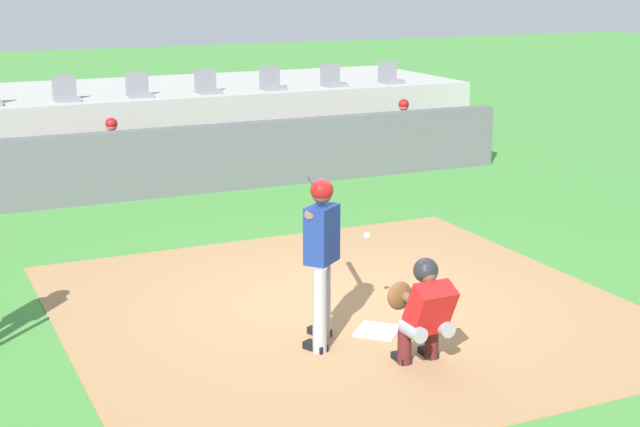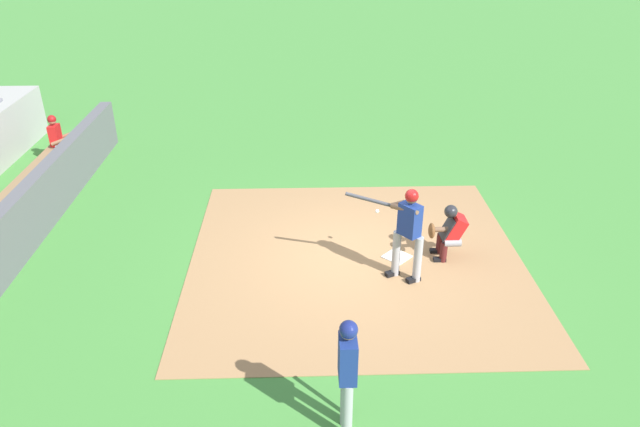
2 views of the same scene
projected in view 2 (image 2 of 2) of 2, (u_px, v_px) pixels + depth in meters
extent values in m
plane|color=#428438|center=(356.00, 258.00, 11.41)|extent=(80.00, 80.00, 0.00)
cube|color=#9E754C|center=(356.00, 258.00, 11.41)|extent=(6.40, 6.40, 0.01)
cube|color=white|center=(397.00, 257.00, 11.42)|extent=(0.62, 0.62, 0.02)
cylinder|color=#99999E|center=(418.00, 260.00, 10.51)|extent=(0.15, 0.15, 0.92)
cylinder|color=#99999E|center=(396.00, 254.00, 10.69)|extent=(0.15, 0.15, 0.92)
cube|color=navy|center=(410.00, 220.00, 10.25)|extent=(0.45, 0.42, 0.60)
sphere|color=brown|center=(412.00, 198.00, 10.04)|extent=(0.21, 0.21, 0.21)
sphere|color=maroon|center=(412.00, 196.00, 10.03)|extent=(0.24, 0.24, 0.24)
cylinder|color=brown|center=(404.00, 209.00, 10.16)|extent=(0.48, 0.46, 0.18)
cylinder|color=brown|center=(398.00, 204.00, 10.32)|extent=(0.14, 0.26, 0.17)
cylinder|color=#333338|center=(369.00, 200.00, 10.37)|extent=(0.22, 0.84, 0.24)
cube|color=black|center=(413.00, 280.00, 10.68)|extent=(0.22, 0.29, 0.09)
cube|color=black|center=(392.00, 273.00, 10.86)|extent=(0.22, 0.29, 0.09)
cylinder|color=gray|center=(452.00, 242.00, 11.12)|extent=(0.16, 0.32, 0.16)
cylinder|color=#4C1919|center=(443.00, 252.00, 11.22)|extent=(0.14, 0.14, 0.42)
cube|color=black|center=(440.00, 260.00, 11.29)|extent=(0.11, 0.24, 0.08)
cylinder|color=gray|center=(448.00, 234.00, 11.41)|extent=(0.16, 0.32, 0.16)
cylinder|color=#4C1919|center=(440.00, 243.00, 11.50)|extent=(0.14, 0.14, 0.42)
cube|color=black|center=(436.00, 251.00, 11.58)|extent=(0.11, 0.24, 0.08)
cube|color=red|center=(454.00, 228.00, 11.16)|extent=(0.40, 0.44, 0.57)
cube|color=#2D2D33|center=(448.00, 228.00, 11.16)|extent=(0.38, 0.26, 0.45)
sphere|color=brown|center=(452.00, 212.00, 11.00)|extent=(0.21, 0.21, 0.21)
sphere|color=#232328|center=(451.00, 212.00, 10.99)|extent=(0.25, 0.25, 0.25)
cylinder|color=brown|center=(443.00, 229.00, 11.12)|extent=(0.10, 0.45, 0.10)
ellipsoid|color=brown|center=(432.00, 231.00, 11.08)|extent=(0.28, 0.12, 0.30)
sphere|color=white|center=(377.00, 211.00, 11.02)|extent=(0.07, 0.07, 0.07)
cylinder|color=#99999E|center=(347.00, 412.00, 7.37)|extent=(0.14, 0.14, 0.92)
cylinder|color=#99999E|center=(346.00, 398.00, 7.58)|extent=(0.14, 0.14, 0.92)
cube|color=navy|center=(348.00, 359.00, 7.12)|extent=(0.36, 0.22, 0.60)
sphere|color=#996B4C|center=(348.00, 332.00, 6.92)|extent=(0.20, 0.20, 0.20)
sphere|color=navy|center=(349.00, 330.00, 6.91)|extent=(0.23, 0.23, 0.23)
cylinder|color=#333338|center=(348.00, 389.00, 7.76)|extent=(0.18, 0.06, 0.85)
cube|color=#59595E|center=(10.00, 237.00, 10.95)|extent=(13.00, 0.30, 1.20)
cylinder|color=#939399|center=(64.00, 146.00, 15.32)|extent=(0.15, 0.40, 0.15)
cylinder|color=#939399|center=(74.00, 156.00, 15.45)|extent=(0.13, 0.13, 0.45)
cube|color=maroon|center=(77.00, 162.00, 15.54)|extent=(0.11, 0.24, 0.08)
cylinder|color=#939399|center=(68.00, 143.00, 15.55)|extent=(0.15, 0.40, 0.15)
cylinder|color=#939399|center=(77.00, 152.00, 15.68)|extent=(0.13, 0.13, 0.45)
cube|color=maroon|center=(80.00, 158.00, 15.77)|extent=(0.11, 0.24, 0.08)
cube|color=red|center=(55.00, 135.00, 15.31)|extent=(0.36, 0.22, 0.54)
sphere|color=#996B4C|center=(52.00, 121.00, 15.12)|extent=(0.20, 0.20, 0.20)
sphere|color=maroon|center=(52.00, 119.00, 15.10)|extent=(0.22, 0.22, 0.22)
cylinder|color=#996B4C|center=(59.00, 142.00, 15.18)|extent=(0.09, 0.41, 0.22)
cylinder|color=#996B4C|center=(64.00, 136.00, 15.54)|extent=(0.09, 0.41, 0.22)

